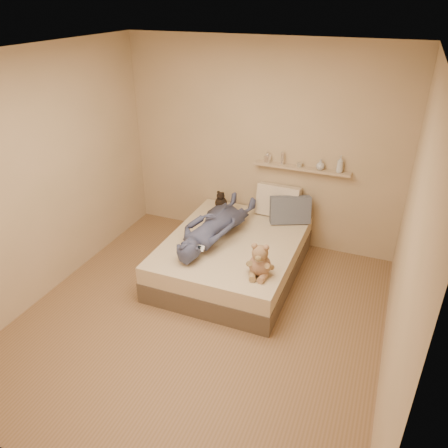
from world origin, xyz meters
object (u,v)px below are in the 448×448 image
at_px(bed, 233,256).
at_px(dark_plush, 221,201).
at_px(pillow_cream, 278,201).
at_px(wall_shelf, 301,168).
at_px(person, 215,224).
at_px(teddy_bear, 260,262).
at_px(game_console, 197,248).
at_px(pillow_grey, 290,210).

bearing_deg(bed, dark_plush, 121.83).
distance_m(pillow_cream, wall_shelf, 0.52).
bearing_deg(person, teddy_bear, 149.62).
distance_m(game_console, pillow_cream, 1.45).
distance_m(teddy_bear, dark_plush, 1.62).
bearing_deg(wall_shelf, teddy_bear, -91.66).
distance_m(pillow_cream, pillow_grey, 0.24).
xyz_separation_m(game_console, teddy_bear, (0.72, -0.04, 0.01)).
xyz_separation_m(pillow_cream, person, (-0.52, -0.85, -0.03)).
height_order(dark_plush, wall_shelf, wall_shelf).
relative_size(bed, teddy_bear, 5.08).
height_order(bed, pillow_grey, pillow_grey).
height_order(dark_plush, pillow_grey, pillow_grey).
relative_size(game_console, person, 0.11).
height_order(bed, wall_shelf, wall_shelf).
relative_size(dark_plush, pillow_cream, 0.45).
xyz_separation_m(bed, pillow_grey, (0.50, 0.69, 0.40)).
xyz_separation_m(teddy_bear, pillow_grey, (-0.01, 1.26, 0.02)).
height_order(pillow_cream, pillow_grey, pillow_cream).
bearing_deg(pillow_grey, pillow_cream, 144.66).
distance_m(teddy_bear, pillow_grey, 1.26).
bearing_deg(person, pillow_grey, -128.51).
height_order(game_console, person, person).
distance_m(dark_plush, wall_shelf, 1.15).
bearing_deg(wall_shelf, bed, -121.18).
distance_m(teddy_bear, wall_shelf, 1.56).
xyz_separation_m(game_console, pillow_grey, (0.71, 1.21, 0.03)).
bearing_deg(dark_plush, game_console, -79.02).
bearing_deg(game_console, pillow_grey, 59.67).
bearing_deg(dark_plush, wall_shelf, 10.09).
relative_size(game_console, pillow_grey, 0.32).
bearing_deg(pillow_cream, pillow_grey, -35.34).
bearing_deg(teddy_bear, bed, 131.76).
bearing_deg(dark_plush, pillow_cream, 7.51).
relative_size(person, wall_shelf, 1.21).
xyz_separation_m(bed, wall_shelf, (0.55, 0.91, 0.88)).
relative_size(bed, pillow_cream, 3.45).
distance_m(teddy_bear, person, 0.91).
distance_m(pillow_grey, person, 1.01).
xyz_separation_m(dark_plush, person, (0.24, -0.75, 0.07)).
xyz_separation_m(pillow_cream, wall_shelf, (0.25, 0.08, 0.45)).
xyz_separation_m(pillow_grey, person, (-0.72, -0.71, 0.00)).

